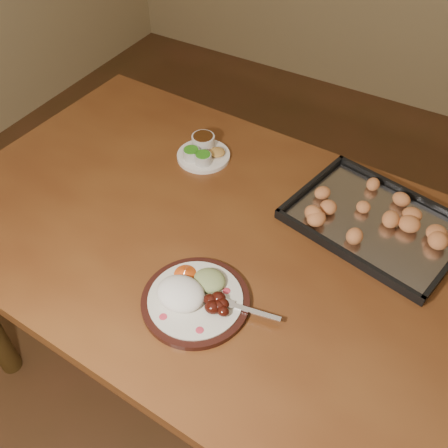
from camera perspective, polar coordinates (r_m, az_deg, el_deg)
The scene contains 5 objects.
ground at distance 1.86m, azimuth 6.00°, elevation -17.72°, with size 4.00×4.00×0.00m, color brown.
dining_table at distance 1.31m, azimuth 0.36°, elevation -4.26°, with size 1.54×0.97×0.75m.
dinner_plate at distance 1.10m, azimuth -3.47°, elevation -8.27°, with size 0.31×0.24×0.05m.
condiment_saucer at distance 1.46m, azimuth -2.45°, elevation 8.30°, with size 0.15×0.15×0.05m.
baking_tray at distance 1.31m, azimuth 16.94°, elevation 0.34°, with size 0.46×0.38×0.04m.
Camera 1 is at (0.25, -0.80, 1.66)m, focal length 40.00 mm.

